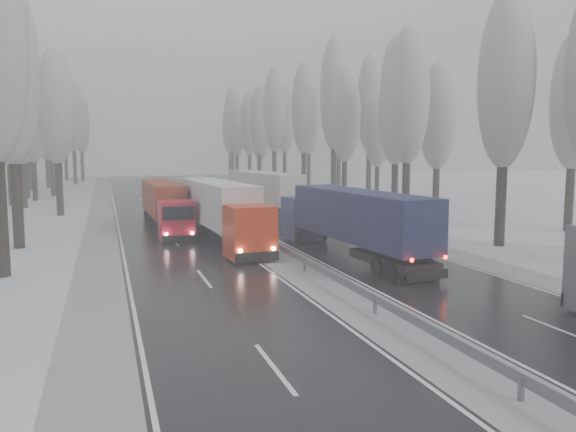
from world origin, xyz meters
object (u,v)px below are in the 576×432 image
truck_cream_box (260,190)px  truck_red_white (220,208)px  truck_red_red (164,202)px  box_truck_distant (218,182)px  truck_blue_box (349,218)px

truck_cream_box → truck_red_white: truck_cream_box is taller
truck_cream_box → truck_red_red: truck_cream_box is taller
truck_red_red → box_truck_distant: bearing=72.4°
box_truck_distant → truck_red_red: size_ratio=0.49×
box_truck_distant → truck_red_white: size_ratio=0.44×
truck_blue_box → box_truck_distant: size_ratio=2.23×
box_truck_distant → truck_cream_box: bearing=-92.3°
box_truck_distant → truck_red_red: 44.48m
truck_red_white → truck_red_red: truck_red_white is taller
truck_blue_box → box_truck_distant: truck_blue_box is taller
box_truck_distant → truck_red_white: 51.59m
truck_cream_box → truck_red_red: 12.90m
box_truck_distant → truck_red_white: (-9.69, -50.65, 1.08)m
truck_blue_box → truck_red_red: bearing=116.1°
truck_red_red → truck_cream_box: bearing=37.3°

